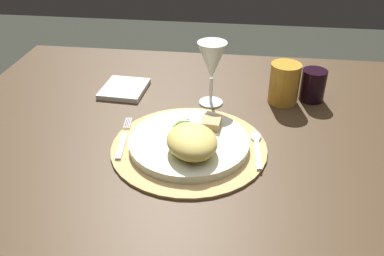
# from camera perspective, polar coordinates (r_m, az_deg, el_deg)

# --- Properties ---
(dining_table) EXTENTS (1.34, 0.90, 0.72)m
(dining_table) POSITION_cam_1_polar(r_m,az_deg,el_deg) (1.04, 4.26, -7.00)
(dining_table) COLOR #402D1B
(dining_table) RESTS_ON ground
(placemat) EXTENTS (0.33, 0.33, 0.01)m
(placemat) POSITION_cam_1_polar(r_m,az_deg,el_deg) (0.88, -0.41, -2.66)
(placemat) COLOR tan
(placemat) RESTS_ON dining_table
(dinner_plate) EXTENTS (0.26, 0.26, 0.02)m
(dinner_plate) POSITION_cam_1_polar(r_m,az_deg,el_deg) (0.87, -0.42, -2.02)
(dinner_plate) COLOR #E7EACA
(dinner_plate) RESTS_ON placemat
(pasta_serving) EXTENTS (0.14, 0.15, 0.05)m
(pasta_serving) POSITION_cam_1_polar(r_m,az_deg,el_deg) (0.82, -0.01, -1.86)
(pasta_serving) COLOR #D9C05E
(pasta_serving) RESTS_ON dinner_plate
(salad_greens) EXTENTS (0.07, 0.07, 0.03)m
(salad_greens) POSITION_cam_1_polar(r_m,az_deg,el_deg) (0.89, -0.84, 0.17)
(salad_greens) COLOR #436A18
(salad_greens) RESTS_ON dinner_plate
(bread_piece) EXTENTS (0.04, 0.05, 0.02)m
(bread_piece) POSITION_cam_1_polar(r_m,az_deg,el_deg) (0.91, 2.70, 0.72)
(bread_piece) COLOR tan
(bread_piece) RESTS_ON dinner_plate
(fork) EXTENTS (0.03, 0.16, 0.00)m
(fork) POSITION_cam_1_polar(r_m,az_deg,el_deg) (0.91, -9.53, -1.56)
(fork) COLOR silver
(fork) RESTS_ON placemat
(spoon) EXTENTS (0.02, 0.14, 0.01)m
(spoon) POSITION_cam_1_polar(r_m,az_deg,el_deg) (0.89, 8.98, -2.08)
(spoon) COLOR silver
(spoon) RESTS_ON placemat
(napkin) EXTENTS (0.12, 0.13, 0.01)m
(napkin) POSITION_cam_1_polar(r_m,az_deg,el_deg) (1.13, -9.40, 5.42)
(napkin) COLOR white
(napkin) RESTS_ON dining_table
(wine_glass) EXTENTS (0.07, 0.07, 0.16)m
(wine_glass) POSITION_cam_1_polar(r_m,az_deg,el_deg) (1.01, 2.78, 9.13)
(wine_glass) COLOR silver
(wine_glass) RESTS_ON dining_table
(amber_tumbler) EXTENTS (0.08, 0.08, 0.10)m
(amber_tumbler) POSITION_cam_1_polar(r_m,az_deg,el_deg) (1.06, 12.71, 6.09)
(amber_tumbler) COLOR gold
(amber_tumbler) RESTS_ON dining_table
(dark_tumbler) EXTENTS (0.06, 0.06, 0.08)m
(dark_tumbler) POSITION_cam_1_polar(r_m,az_deg,el_deg) (1.10, 16.48, 5.73)
(dark_tumbler) COLOR black
(dark_tumbler) RESTS_ON dining_table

